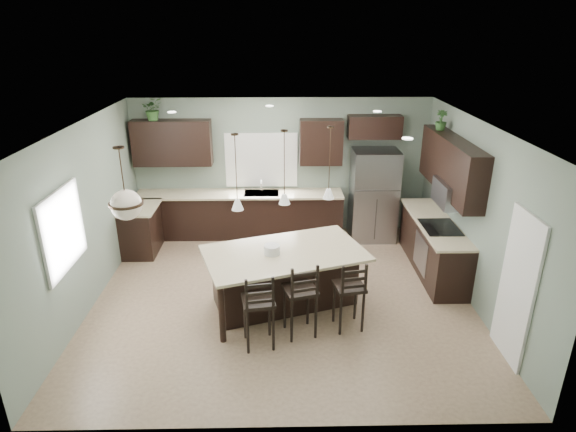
# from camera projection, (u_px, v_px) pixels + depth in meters

# --- Properties ---
(ground) EXTENTS (6.00, 6.00, 0.00)m
(ground) POSITION_uv_depth(u_px,v_px,m) (282.00, 296.00, 7.88)
(ground) COLOR #9E8466
(ground) RESTS_ON ground
(pantry_door) EXTENTS (0.04, 0.82, 2.04)m
(pantry_door) POSITION_uv_depth(u_px,v_px,m) (517.00, 288.00, 6.11)
(pantry_door) COLOR white
(pantry_door) RESTS_ON ground
(window_back) EXTENTS (1.35, 0.02, 1.00)m
(window_back) POSITION_uv_depth(u_px,v_px,m) (261.00, 160.00, 9.82)
(window_back) COLOR white
(window_back) RESTS_ON room_shell
(window_left) EXTENTS (0.02, 1.10, 1.00)m
(window_left) POSITION_uv_depth(u_px,v_px,m) (62.00, 230.00, 6.50)
(window_left) COLOR white
(window_left) RESTS_ON room_shell
(left_return_cabs) EXTENTS (0.60, 0.90, 0.90)m
(left_return_cabs) POSITION_uv_depth(u_px,v_px,m) (141.00, 230.00, 9.23)
(left_return_cabs) COLOR black
(left_return_cabs) RESTS_ON ground
(left_return_countertop) EXTENTS (0.66, 0.96, 0.04)m
(left_return_countertop) POSITION_uv_depth(u_px,v_px,m) (139.00, 208.00, 9.06)
(left_return_countertop) COLOR beige
(left_return_countertop) RESTS_ON left_return_cabs
(back_lower_cabs) EXTENTS (4.20, 0.60, 0.90)m
(back_lower_cabs) POSITION_uv_depth(u_px,v_px,m) (240.00, 215.00, 9.96)
(back_lower_cabs) COLOR black
(back_lower_cabs) RESTS_ON ground
(back_countertop) EXTENTS (4.20, 0.66, 0.04)m
(back_countertop) POSITION_uv_depth(u_px,v_px,m) (239.00, 194.00, 9.77)
(back_countertop) COLOR beige
(back_countertop) RESTS_ON back_lower_cabs
(sink_inset) EXTENTS (0.70, 0.45, 0.01)m
(sink_inset) POSITION_uv_depth(u_px,v_px,m) (261.00, 193.00, 9.77)
(sink_inset) COLOR gray
(sink_inset) RESTS_ON back_countertop
(faucet) EXTENTS (0.02, 0.02, 0.28)m
(faucet) POSITION_uv_depth(u_px,v_px,m) (261.00, 187.00, 9.69)
(faucet) COLOR silver
(faucet) RESTS_ON back_countertop
(back_upper_left) EXTENTS (1.55, 0.34, 0.90)m
(back_upper_left) POSITION_uv_depth(u_px,v_px,m) (172.00, 143.00, 9.50)
(back_upper_left) COLOR black
(back_upper_left) RESTS_ON room_shell
(back_upper_right) EXTENTS (0.85, 0.34, 0.90)m
(back_upper_right) POSITION_uv_depth(u_px,v_px,m) (321.00, 142.00, 9.55)
(back_upper_right) COLOR black
(back_upper_right) RESTS_ON room_shell
(fridge_header) EXTENTS (1.05, 0.34, 0.45)m
(fridge_header) POSITION_uv_depth(u_px,v_px,m) (375.00, 127.00, 9.46)
(fridge_header) COLOR black
(fridge_header) RESTS_ON room_shell
(right_lower_cabs) EXTENTS (0.60, 2.35, 0.90)m
(right_lower_cabs) POSITION_uv_depth(u_px,v_px,m) (433.00, 247.00, 8.57)
(right_lower_cabs) COLOR black
(right_lower_cabs) RESTS_ON ground
(right_countertop) EXTENTS (0.66, 2.35, 0.04)m
(right_countertop) POSITION_uv_depth(u_px,v_px,m) (435.00, 222.00, 8.39)
(right_countertop) COLOR beige
(right_countertop) RESTS_ON right_lower_cabs
(cooktop) EXTENTS (0.58, 0.75, 0.02)m
(cooktop) POSITION_uv_depth(u_px,v_px,m) (440.00, 227.00, 8.13)
(cooktop) COLOR black
(cooktop) RESTS_ON right_countertop
(wall_oven_front) EXTENTS (0.01, 0.72, 0.60)m
(wall_oven_front) POSITION_uv_depth(u_px,v_px,m) (420.00, 254.00, 8.31)
(wall_oven_front) COLOR gray
(wall_oven_front) RESTS_ON right_lower_cabs
(right_upper_cabs) EXTENTS (0.34, 2.35, 0.90)m
(right_upper_cabs) POSITION_uv_depth(u_px,v_px,m) (451.00, 165.00, 8.01)
(right_upper_cabs) COLOR black
(right_upper_cabs) RESTS_ON room_shell
(microwave) EXTENTS (0.40, 0.75, 0.40)m
(microwave) POSITION_uv_depth(u_px,v_px,m) (451.00, 193.00, 7.90)
(microwave) COLOR gray
(microwave) RESTS_ON right_upper_cabs
(refrigerator) EXTENTS (0.90, 0.74, 1.85)m
(refrigerator) POSITION_uv_depth(u_px,v_px,m) (373.00, 195.00, 9.68)
(refrigerator) COLOR gray
(refrigerator) RESTS_ON ground
(kitchen_island) EXTENTS (2.70, 2.05, 0.92)m
(kitchen_island) POSITION_uv_depth(u_px,v_px,m) (285.00, 279.00, 7.47)
(kitchen_island) COLOR black
(kitchen_island) RESTS_ON ground
(serving_dish) EXTENTS (0.24, 0.24, 0.14)m
(serving_dish) POSITION_uv_depth(u_px,v_px,m) (272.00, 250.00, 7.21)
(serving_dish) COLOR silver
(serving_dish) RESTS_ON kitchen_island
(bar_stool_left) EXTENTS (0.49, 0.49, 1.15)m
(bar_stool_left) POSITION_uv_depth(u_px,v_px,m) (258.00, 309.00, 6.48)
(bar_stool_left) COLOR black
(bar_stool_left) RESTS_ON ground
(bar_stool_center) EXTENTS (0.53, 0.53, 1.17)m
(bar_stool_center) POSITION_uv_depth(u_px,v_px,m) (300.00, 298.00, 6.72)
(bar_stool_center) COLOR black
(bar_stool_center) RESTS_ON ground
(bar_stool_right) EXTENTS (0.48, 0.48, 1.11)m
(bar_stool_right) POSITION_uv_depth(u_px,v_px,m) (349.00, 294.00, 6.88)
(bar_stool_right) COLOR black
(bar_stool_right) RESTS_ON ground
(pendant_left) EXTENTS (0.17, 0.17, 1.10)m
(pendant_left) POSITION_uv_depth(u_px,v_px,m) (236.00, 173.00, 6.58)
(pendant_left) COLOR silver
(pendant_left) RESTS_ON room_shell
(pendant_center) EXTENTS (0.17, 0.17, 1.10)m
(pendant_center) POSITION_uv_depth(u_px,v_px,m) (284.00, 168.00, 6.80)
(pendant_center) COLOR white
(pendant_center) RESTS_ON room_shell
(pendant_right) EXTENTS (0.17, 0.17, 1.10)m
(pendant_right) POSITION_uv_depth(u_px,v_px,m) (330.00, 163.00, 7.02)
(pendant_right) COLOR white
(pendant_right) RESTS_ON room_shell
(chandelier) EXTENTS (0.43, 0.43, 0.94)m
(chandelier) POSITION_uv_depth(u_px,v_px,m) (123.00, 184.00, 5.88)
(chandelier) COLOR beige
(chandelier) RESTS_ON room_shell
(plant_back_left) EXTENTS (0.47, 0.43, 0.44)m
(plant_back_left) POSITION_uv_depth(u_px,v_px,m) (153.00, 109.00, 9.21)
(plant_back_left) COLOR #305B27
(plant_back_left) RESTS_ON back_upper_left
(plant_right_wall) EXTENTS (0.22, 0.22, 0.35)m
(plant_right_wall) POSITION_uv_depth(u_px,v_px,m) (441.00, 120.00, 8.39)
(plant_right_wall) COLOR #2D5826
(plant_right_wall) RESTS_ON right_upper_cabs
(room_shell) EXTENTS (6.00, 6.00, 6.00)m
(room_shell) POSITION_uv_depth(u_px,v_px,m) (282.00, 198.00, 7.24)
(room_shell) COLOR slate
(room_shell) RESTS_ON ground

